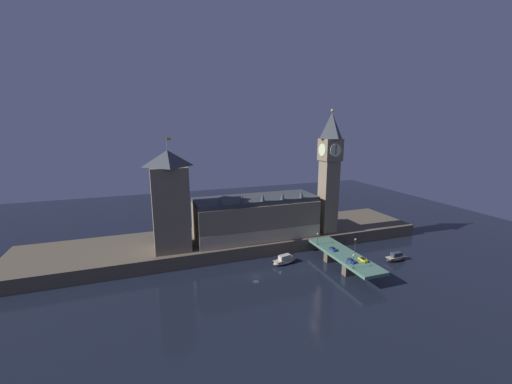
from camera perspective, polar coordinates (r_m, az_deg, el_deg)
ground_plane at (r=146.75m, az=-0.02°, el=-15.10°), size 400.00×400.00×0.00m
embankment at (r=179.45m, az=-4.28°, el=-8.75°), size 220.00×42.00×6.75m
parliament_hall at (r=172.22m, az=-0.01°, el=-4.55°), size 66.34×24.19×26.50m
clock_tower at (r=179.04m, az=13.20°, el=4.07°), size 10.68×10.79×68.71m
victoria_tower at (r=157.36m, az=-15.37°, el=-1.49°), size 17.30×17.30×54.83m
bridge at (r=159.28m, az=15.72°, el=-11.33°), size 12.70×46.00×6.76m
car_northbound_lead at (r=160.94m, az=13.82°, el=-10.03°), size 1.87×4.44×1.45m
car_northbound_trail at (r=150.09m, az=16.93°, el=-11.87°), size 1.99×4.78×1.48m
car_southbound_lead at (r=152.61m, az=18.87°, el=-11.57°), size 2.02×4.63×1.60m
pedestrian_near_rail at (r=148.02m, az=16.18°, el=-12.06°), size 0.38×0.38×1.80m
street_lamp_near at (r=142.88m, az=17.32°, el=-11.66°), size 1.34×0.60×6.54m
street_lamp_mid at (r=160.42m, az=17.61°, el=-8.93°), size 1.34×0.60×6.92m
street_lamp_far at (r=165.45m, az=11.16°, el=-8.07°), size 1.34×0.60×6.32m
boat_upstream at (r=158.96m, az=5.21°, el=-12.28°), size 13.98×7.47×4.47m
boat_downstream at (r=176.17m, az=24.11°, el=-10.84°), size 12.24×4.62×4.42m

